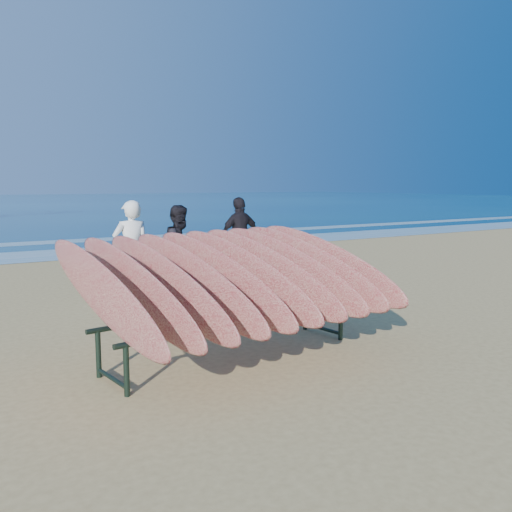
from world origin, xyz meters
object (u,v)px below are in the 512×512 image
object	(u,v)px
surfboard_rack	(232,276)
person_dark_a	(181,248)
person_white	(132,251)
person_dark_b	(240,237)

from	to	relation	value
surfboard_rack	person_dark_a	bearing A→B (deg)	67.01
person_white	person_dark_b	xyz separation A→B (m)	(2.85, 1.26, -0.00)
person_dark_b	person_white	bearing A→B (deg)	21.11
person_dark_a	surfboard_rack	bearing A→B (deg)	-134.92
person_white	person_dark_b	size ratio (longest dim) A/B	1.01
surfboard_rack	person_dark_b	bearing A→B (deg)	51.77
person_white	person_dark_a	size ratio (longest dim) A/B	1.07
surfboard_rack	person_white	xyz separation A→B (m)	(0.03, 3.54, -0.08)
surfboard_rack	person_white	world-z (taller)	person_white
person_dark_a	person_dark_b	distance (m)	1.97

